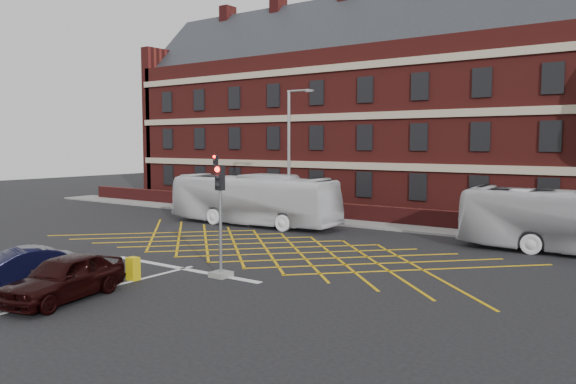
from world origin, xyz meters
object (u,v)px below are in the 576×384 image
Objects in this scene: car_navy at (19,267)px; direction_signs at (199,193)px; utility_cabinet at (133,269)px; car_maroon at (64,277)px; traffic_light_near at (220,231)px; bus_left at (253,200)px; traffic_light_far at (216,189)px; street_lamp at (290,182)px.

direction_signs is (-10.24, 19.58, 0.72)m from car_navy.
car_maroon is at bearing -84.36° from utility_cabinet.
car_maroon is 1.03× the size of traffic_light_near.
bus_left is 2.60× the size of car_maroon.
traffic_light_near is (5.04, 5.14, 1.10)m from car_navy.
bus_left is 2.67× the size of traffic_light_far.
traffic_light_near is (2.02, 5.29, 1.02)m from car_maroon.
bus_left is at bearing -27.54° from traffic_light_far.
car_maroon is 23.05m from traffic_light_far.
traffic_light_near is at bearing 57.89° from car_navy.
utility_cabinet is at bearing -52.22° from direction_signs.
car_maroon is (5.62, -16.68, -0.84)m from bus_left.
bus_left is 16.75m from car_navy.
street_lamp is at bearing 101.59° from utility_cabinet.
car_navy is 0.91× the size of car_maroon.
bus_left reaches higher than car_navy.
bus_left reaches higher than direction_signs.
traffic_light_far is 20.35m from utility_cabinet.
bus_left is 5.19× the size of direction_signs.
street_lamp is at bearing -13.89° from direction_signs.
direction_signs is at bearing 129.96° from car_navy.
bus_left is 2.67× the size of traffic_light_near.
utility_cabinet is at bearing -161.27° from bus_left.
traffic_light_far is 1.62m from direction_signs.
traffic_light_far reaches higher than car_maroon.
utility_cabinet is (11.39, -16.82, -1.33)m from traffic_light_far.
bus_left reaches higher than car_maroon.
direction_signs reaches higher than car_navy.
bus_left is 17.62m from car_maroon.
car_navy is at bearing -62.39° from direction_signs.
car_navy is at bearing 165.14° from car_maroon.
traffic_light_far reaches higher than bus_left.
car_navy is at bearing -133.47° from utility_cabinet.
bus_left is 2.85× the size of car_navy.
utility_cabinet is (2.92, -14.23, -2.35)m from street_lamp.
street_lamp is (-0.20, 17.10, 2.12)m from car_navy.
car_maroon is 5.75m from traffic_light_near.
traffic_light_near reaches higher than car_navy.
street_lamp reaches higher than bus_left.
car_navy is at bearing -173.59° from bus_left.
bus_left reaches higher than utility_cabinet.
utility_cabinet is at bearing -55.90° from traffic_light_far.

